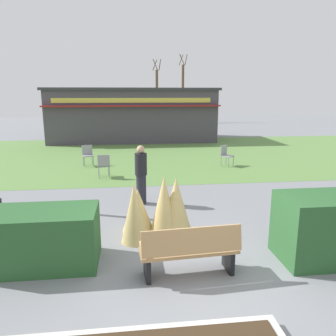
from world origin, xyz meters
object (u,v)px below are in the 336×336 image
park_bench (190,251)px  person_strolling (141,174)px  tree_left_bg (157,95)px  tree_right_bg (183,92)px  cafe_chair_west (226,154)px  cafe_chair_east (104,164)px  food_kiosk (133,114)px  cafe_chair_center (88,154)px  parked_car_center_slot (146,120)px  parked_car_west_slot (90,120)px

park_bench → person_strolling: 4.04m
tree_left_bg → tree_right_bg: tree_right_bg is taller
cafe_chair_west → tree_left_bg: tree_left_bg is taller
cafe_chair_east → tree_left_bg: (3.98, 23.46, 2.37)m
cafe_chair_east → person_strolling: person_strolling is taller
food_kiosk → cafe_chair_west: 9.67m
cafe_chair_center → cafe_chair_west: bearing=-7.3°
cafe_chair_east → parked_car_center_slot: bearing=82.3°
cafe_chair_center → tree_right_bg: (7.73, 21.99, 2.67)m
cafe_chair_east → cafe_chair_center: (-0.85, 2.23, 0.00)m
food_kiosk → person_strolling: 13.40m
tree_left_bg → tree_right_bg: 3.02m
person_strolling → parked_car_center_slot: size_ratio=0.39×
park_bench → tree_left_bg: size_ratio=0.27×
cafe_chair_west → person_strolling: (-3.83, -4.60, 0.33)m
cafe_chair_west → parked_car_west_slot: (-7.73, 17.76, 0.12)m
cafe_chair_west → tree_left_bg: 22.15m
cafe_chair_east → cafe_chair_center: size_ratio=1.00×
person_strolling → tree_right_bg: bearing=-68.5°
person_strolling → tree_left_bg: 26.80m
parked_car_west_slot → tree_left_bg: tree_left_bg is taller
cafe_chair_east → parked_car_west_slot: 19.41m
food_kiosk → tree_left_bg: bearing=78.3°
parked_car_center_slot → cafe_chair_west: bearing=-81.9°
park_bench → food_kiosk: 17.39m
park_bench → cafe_chair_west: 9.12m
parked_car_center_slot → tree_right_bg: bearing=49.3°
cafe_chair_west → parked_car_west_slot: parked_car_west_slot is taller
park_bench → parked_car_west_slot: bearing=99.9°
food_kiosk → tree_right_bg: tree_right_bg is taller
cafe_chair_west → cafe_chair_center: bearing=172.7°
cafe_chair_east → tree_left_bg: 23.91m
food_kiosk → cafe_chair_center: (-2.08, -8.01, -1.19)m
parked_car_center_slot → tree_left_bg: size_ratio=0.66×
cafe_chair_center → cafe_chair_east: bearing=-69.2°
park_bench → cafe_chair_west: size_ratio=1.95×
cafe_chair_center → parked_car_west_slot: parked_car_west_slot is taller
person_strolling → parked_car_west_slot: (-3.91, 22.36, -0.22)m
person_strolling → parked_car_west_slot: 22.70m
person_strolling → parked_car_west_slot: bearing=-47.0°
cafe_chair_east → parked_car_center_slot: (2.59, 19.23, 0.12)m
cafe_chair_center → tree_left_bg: tree_left_bg is taller
park_bench → tree_left_bg: bearing=86.2°
parked_car_west_slot → tree_right_bg: tree_right_bg is taller
person_strolling → tree_left_bg: tree_left_bg is taller
tree_right_bg → person_strolling: bearing=-101.6°
cafe_chair_west → parked_car_west_slot: 19.37m
tree_left_bg → person_strolling: bearing=-95.8°
cafe_chair_center → tree_left_bg: (4.83, 21.22, 2.37)m
cafe_chair_center → parked_car_west_slot: size_ratio=0.21×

